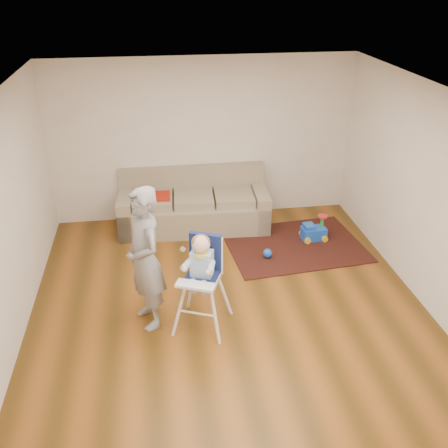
{
  "coord_description": "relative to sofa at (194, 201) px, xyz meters",
  "views": [
    {
      "loc": [
        -0.83,
        -5.14,
        3.92
      ],
      "look_at": [
        0.0,
        0.4,
        1.0
      ],
      "focal_mm": 40.0,
      "sensor_mm": 36.0,
      "label": 1
    }
  ],
  "objects": [
    {
      "name": "sofa",
      "position": [
        0.0,
        0.0,
        0.0
      ],
      "size": [
        2.48,
        1.13,
        0.94
      ],
      "rotation": [
        0.0,
        0.0,
        -0.06
      ],
      "color": "gray",
      "rests_on": "ground"
    },
    {
      "name": "area_rug",
      "position": [
        1.5,
        -0.89,
        -0.46
      ],
      "size": [
        2.19,
        1.72,
        0.02
      ],
      "primitive_type": "cube",
      "rotation": [
        0.0,
        0.0,
        0.09
      ],
      "color": "black",
      "rests_on": "ground"
    },
    {
      "name": "high_chair",
      "position": [
        -0.14,
        -2.6,
        0.13
      ],
      "size": [
        0.76,
        0.76,
        1.25
      ],
      "rotation": [
        0.0,
        0.0,
        -0.4
      ],
      "color": "white",
      "rests_on": "ground"
    },
    {
      "name": "side_table",
      "position": [
        -0.55,
        -0.09,
        -0.25
      ],
      "size": [
        0.45,
        0.45,
        0.45
      ],
      "primitive_type": null,
      "color": "black",
      "rests_on": "ground"
    },
    {
      "name": "toy_ball",
      "position": [
        0.99,
        -1.2,
        -0.38
      ],
      "size": [
        0.14,
        0.14,
        0.14
      ],
      "primitive_type": "sphere",
      "color": "blue",
      "rests_on": "area_rug"
    },
    {
      "name": "adult",
      "position": [
        -0.78,
        -2.43,
        0.42
      ],
      "size": [
        0.63,
        0.76,
        1.78
      ],
      "primitive_type": "imported",
      "rotation": [
        0.0,
        0.0,
        -1.21
      ],
      "color": "gray",
      "rests_on": "ground"
    },
    {
      "name": "room_envelope",
      "position": [
        0.22,
        -1.77,
        1.41
      ],
      "size": [
        5.04,
        5.52,
        2.72
      ],
      "color": "silver",
      "rests_on": "ground"
    },
    {
      "name": "ride_on_toy",
      "position": [
        1.84,
        -0.75,
        -0.25
      ],
      "size": [
        0.39,
        0.29,
        0.41
      ],
      "primitive_type": null,
      "rotation": [
        0.0,
        0.0,
        0.06
      ],
      "color": "blue",
      "rests_on": "area_rug"
    },
    {
      "name": "ground",
      "position": [
        0.22,
        -2.3,
        -0.47
      ],
      "size": [
        5.5,
        5.5,
        0.0
      ],
      "primitive_type": "plane",
      "color": "#513510",
      "rests_on": "ground"
    }
  ]
}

